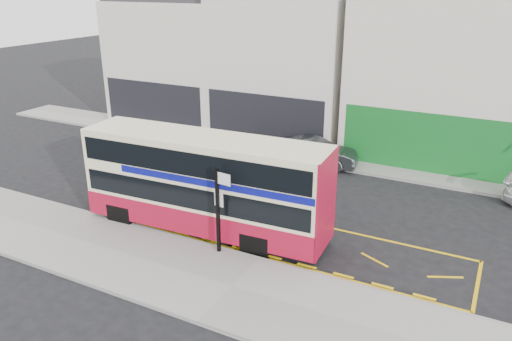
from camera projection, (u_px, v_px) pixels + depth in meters
The scene contains 13 objects.
ground at pixel (264, 257), 17.94m from camera, with size 120.00×120.00×0.00m, color black.
pavement at pixel (232, 288), 16.00m from camera, with size 40.00×4.00×0.15m, color gray.
kerb at pixel (259, 260), 17.60m from camera, with size 40.00×0.15×0.15m, color gray.
far_pavement at pixel (354, 162), 27.03m from camera, with size 50.00×3.00×0.15m, color gray.
road_markings at pixel (282, 237), 19.26m from camera, with size 14.00×3.40×0.01m, color yellow, non-canonical shape.
terrace_far_left at pixel (186, 49), 34.41m from camera, with size 8.00×8.01×10.80m.
terrace_left at pixel (293, 48), 30.81m from camera, with size 8.00×8.01×11.80m.
terrace_green_shop at pixel (445, 63), 27.04m from camera, with size 9.00×8.01×11.30m.
double_decker_bus at pixel (206, 183), 19.07m from camera, with size 9.84×2.74×3.89m.
bus_stop_post at pixel (219, 203), 17.30m from camera, with size 0.78×0.20×3.20m.
car_silver at pixel (234, 147), 27.34m from camera, with size 1.73×4.30×1.46m, color #9FA0A4.
car_grey at pixel (314, 152), 26.39m from camera, with size 1.59×4.55×1.50m, color #373B3D.
street_tree_left at pixel (151, 68), 32.87m from camera, with size 2.63×2.63×5.68m.
Camera 1 is at (6.92, -14.01, 9.34)m, focal length 35.00 mm.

